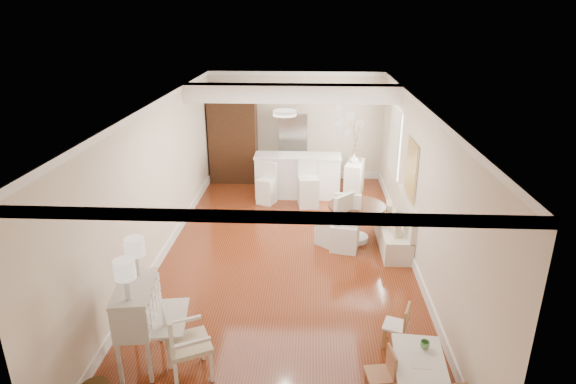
# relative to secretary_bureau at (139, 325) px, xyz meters

# --- Properties ---
(room) EXTENTS (9.00, 9.04, 2.82)m
(room) POSITION_rel_secretary_bureau_xyz_m (1.73, 3.23, 1.43)
(room) COLOR maroon
(room) RESTS_ON ground
(secretary_bureau) EXTENTS (0.99, 1.00, 1.11)m
(secretary_bureau) POSITION_rel_secretary_bureau_xyz_m (0.00, 0.00, 0.00)
(secretary_bureau) COLOR beige
(secretary_bureau) RESTS_ON ground
(gustavian_armchair) EXTENTS (0.73, 0.73, 0.95)m
(gustavian_armchair) POSITION_rel_secretary_bureau_xyz_m (0.67, -0.21, -0.08)
(gustavian_armchair) COLOR white
(gustavian_armchair) RESTS_ON ground
(kids_table) EXTENTS (0.64, 0.99, 0.47)m
(kids_table) POSITION_rel_secretary_bureau_xyz_m (3.40, -0.39, -0.32)
(kids_table) COLOR white
(kids_table) RESTS_ON ground
(kids_chair_a) EXTENTS (0.35, 0.35, 0.63)m
(kids_chair_a) POSITION_rel_secretary_bureau_xyz_m (2.94, -0.45, -0.24)
(kids_chair_a) COLOR #AE754F
(kids_chair_a) RESTS_ON ground
(kids_chair_b) EXTENTS (0.40, 0.40, 0.64)m
(kids_chair_b) POSITION_rel_secretary_bureau_xyz_m (3.27, 0.49, -0.23)
(kids_chair_b) COLOR tan
(kids_chair_b) RESTS_ON ground
(banquette) EXTENTS (0.52, 1.60, 0.98)m
(banquette) POSITION_rel_secretary_bureau_xyz_m (3.68, 3.40, -0.07)
(banquette) COLOR silver
(banquette) RESTS_ON ground
(dining_table) EXTENTS (1.24, 1.24, 0.75)m
(dining_table) POSITION_rel_secretary_bureau_xyz_m (3.00, 3.63, -0.18)
(dining_table) COLOR #4C2818
(dining_table) RESTS_ON ground
(slip_chair_near) EXTENTS (0.58, 0.60, 1.03)m
(slip_chair_near) POSITION_rel_secretary_bureau_xyz_m (2.77, 3.27, -0.04)
(slip_chair_near) COLOR white
(slip_chair_near) RESTS_ON ground
(slip_chair_far) EXTENTS (0.74, 0.74, 1.08)m
(slip_chair_far) POSITION_rel_secretary_bureau_xyz_m (2.57, 3.46, -0.02)
(slip_chair_far) COLOR silver
(slip_chair_far) RESTS_ON ground
(breakfast_counter) EXTENTS (2.05, 0.65, 1.03)m
(breakfast_counter) POSITION_rel_secretary_bureau_xyz_m (1.79, 6.00, -0.04)
(breakfast_counter) COLOR white
(breakfast_counter) RESTS_ON ground
(bar_stool_left) EXTENTS (0.49, 0.49, 0.94)m
(bar_stool_left) POSITION_rel_secretary_bureau_xyz_m (1.09, 5.51, -0.09)
(bar_stool_left) COLOR white
(bar_stool_left) RESTS_ON ground
(bar_stool_right) EXTENTS (0.50, 0.50, 1.10)m
(bar_stool_right) POSITION_rel_secretary_bureau_xyz_m (2.05, 5.36, -0.01)
(bar_stool_right) COLOR silver
(bar_stool_right) RESTS_ON ground
(pantry_cabinet) EXTENTS (1.20, 0.60, 2.30)m
(pantry_cabinet) POSITION_rel_secretary_bureau_xyz_m (0.09, 7.08, 0.59)
(pantry_cabinet) COLOR #381E11
(pantry_cabinet) RESTS_ON ground
(fridge) EXTENTS (0.75, 0.65, 1.80)m
(fridge) POSITION_rel_secretary_bureau_xyz_m (1.99, 7.05, 0.34)
(fridge) COLOR silver
(fridge) RESTS_ON ground
(sideboard) EXTENTS (0.56, 0.92, 0.82)m
(sideboard) POSITION_rel_secretary_bureau_xyz_m (3.17, 6.19, -0.15)
(sideboard) COLOR white
(sideboard) RESTS_ON ground
(pencil_cup) EXTENTS (0.15, 0.15, 0.09)m
(pencil_cup) POSITION_rel_secretary_bureau_xyz_m (3.50, -0.16, -0.04)
(pencil_cup) COLOR #5D9F5D
(pencil_cup) RESTS_ON kids_table
(branch_vase) EXTENTS (0.25, 0.25, 0.20)m
(branch_vase) POSITION_rel_secretary_bureau_xyz_m (3.13, 6.19, 0.36)
(branch_vase) COLOR white
(branch_vase) RESTS_ON sideboard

